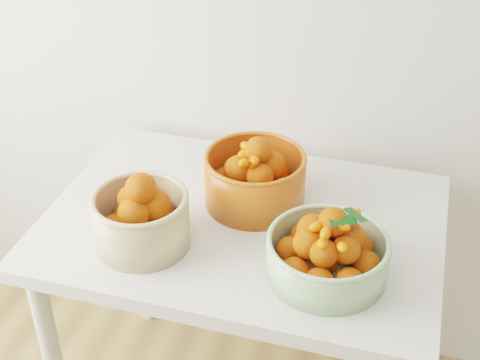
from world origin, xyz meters
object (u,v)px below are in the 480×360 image
Objects in this scene: table at (243,248)px; bowl_orange at (255,178)px; bowl_green at (327,253)px; bowl_cream at (142,218)px.

table is 3.63× the size of bowl_orange.
bowl_green is at bearing -31.35° from table.
bowl_green is 1.29× the size of bowl_orange.
bowl_cream is 0.44m from bowl_green.
bowl_green is at bearing -44.35° from bowl_orange.
bowl_green is (0.24, -0.15, 0.16)m from table.
bowl_orange is at bearing 85.07° from table.
bowl_orange reaches higher than bowl_green.
table is 0.31m from bowl_cream.
bowl_green is 0.32m from bowl_orange.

